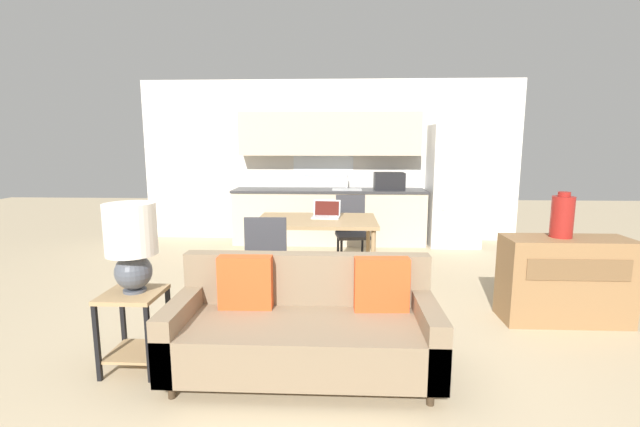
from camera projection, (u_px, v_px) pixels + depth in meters
ground_plane at (314, 384)px, 2.95m from camera, size 20.00×20.00×0.00m
wall_back at (330, 161)px, 7.30m from camera, size 6.40×0.07×2.70m
kitchen_counter at (330, 192)px, 7.08m from camera, size 3.15×0.65×2.15m
refrigerator at (454, 186)px, 6.89m from camera, size 0.78×0.70×1.94m
dining_table at (317, 225)px, 4.96m from camera, size 1.38×0.93×0.78m
couch at (305, 326)px, 3.10m from camera, size 1.87×0.80×0.82m
side_table at (134, 318)px, 3.11m from camera, size 0.40×0.40×0.58m
table_lamp at (131, 241)px, 3.03m from camera, size 0.36×0.36×0.65m
credenza at (565, 280)px, 3.95m from camera, size 1.12×0.43×0.79m
vase at (562, 216)px, 3.89m from camera, size 0.19×0.19×0.42m
dining_chair_far_right at (352, 228)px, 5.77m from camera, size 0.47×0.47×0.95m
dining_chair_near_left at (268, 259)px, 4.21m from camera, size 0.43×0.43×0.95m
laptop at (326, 213)px, 5.05m from camera, size 0.34×0.28×0.20m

